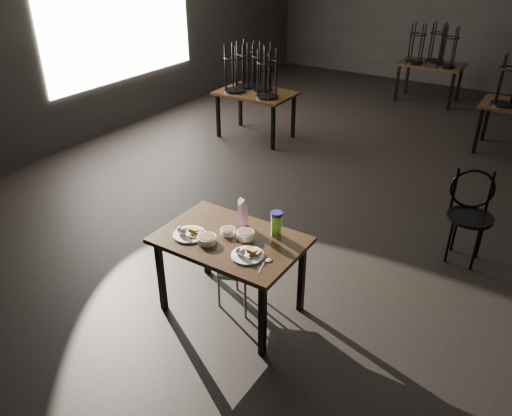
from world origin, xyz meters
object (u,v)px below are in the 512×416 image
Objects in this scene: bentwood_chair at (470,209)px; juice_carton at (243,213)px; main_table at (230,246)px; school_chair at (242,260)px; water_bottle at (276,224)px.

juice_carton is at bearing -150.23° from bentwood_chair.
juice_carton is (-0.03, 0.23, 0.20)m from main_table.
juice_carton is 0.35× the size of school_chair.
main_table is 1.65× the size of school_chair.
juice_carton is at bearing 90.02° from school_chair.
school_chair is (0.03, -0.07, -0.43)m from juice_carton.
main_table is at bearing -114.44° from school_chair.
main_table is 0.28m from school_chair.
juice_carton is 0.28× the size of bentwood_chair.
juice_carton is 1.17× the size of water_bottle.
main_table reaches higher than school_chair.
water_bottle is (0.33, 0.01, -0.01)m from juice_carton.
bentwood_chair is 1.29× the size of school_chair.
bentwood_chair is (1.53, 1.98, -0.11)m from main_table.
water_bottle is 0.30× the size of school_chair.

